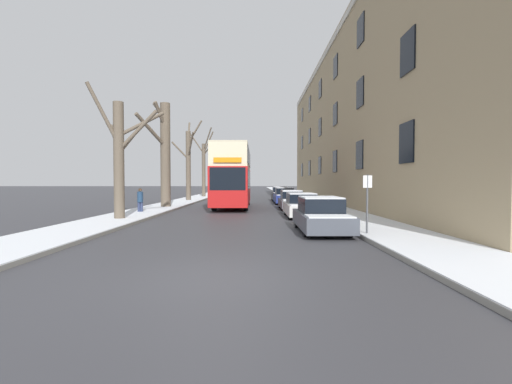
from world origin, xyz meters
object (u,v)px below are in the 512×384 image
parked_car_1 (303,206)px  parked_car_4 (282,194)px  street_sign_post (369,201)px  parked_car_3 (286,196)px  bare_tree_left_0 (122,155)px  bare_tree_left_1 (166,153)px  parked_car_2 (293,200)px  bare_tree_left_2 (190,161)px  oncoming_van (233,187)px  double_decker_bus (235,174)px  parked_car_0 (322,216)px  pedestrian_left_sidewalk (142,200)px

parked_car_1 → parked_car_4: parked_car_4 is taller
parked_car_1 → street_sign_post: (1.37, -7.39, 0.68)m
parked_car_3 → bare_tree_left_0: bearing=-124.2°
parked_car_1 → bare_tree_left_1: bearing=147.2°
bare_tree_left_1 → parked_car_1: bearing=-32.8°
parked_car_2 → parked_car_4: parked_car_4 is taller
parked_car_3 → bare_tree_left_1: bearing=-149.0°
bare_tree_left_0 → parked_car_2: (9.53, 7.66, -2.75)m
street_sign_post → bare_tree_left_2: bearing=115.4°
parked_car_2 → oncoming_van: size_ratio=0.87×
double_decker_bus → parked_car_4: bearing=65.3°
parked_car_2 → bare_tree_left_2: bearing=133.4°
parked_car_0 → parked_car_2: 11.35m
bare_tree_left_0 → parked_car_1: size_ratio=1.58×
bare_tree_left_0 → parked_car_1: bearing=12.9°
parked_car_0 → parked_car_3: 17.70m
oncoming_van → parked_car_0: bearing=-79.6°
bare_tree_left_1 → bare_tree_left_2: bare_tree_left_2 is taller
bare_tree_left_0 → parked_car_1: 10.16m
double_decker_bus → pedestrian_left_sidewalk: size_ratio=6.29×
double_decker_bus → parked_car_3: size_ratio=2.28×
oncoming_van → pedestrian_left_sidewalk: oncoming_van is taller
parked_car_0 → parked_car_1: 5.86m
bare_tree_left_1 → oncoming_van: 20.65m
pedestrian_left_sidewalk → double_decker_bus: bearing=32.9°
parked_car_2 → oncoming_van: 21.59m
bare_tree_left_1 → parked_car_4: size_ratio=2.09×
bare_tree_left_0 → double_decker_bus: (5.10, 9.41, -0.75)m
bare_tree_left_1 → double_decker_bus: 5.42m
bare_tree_left_2 → parked_car_4: (9.57, 1.29, -3.47)m
bare_tree_left_1 → parked_car_0: bearing=-51.6°
parked_car_2 → street_sign_post: street_sign_post is taller
oncoming_van → parked_car_3: bearing=-67.8°
double_decker_bus → street_sign_post: double_decker_bus is taller
parked_car_4 → oncoming_van: bearing=122.1°
parked_car_2 → parked_car_4: (0.00, 11.39, 0.06)m
parked_car_0 → parked_car_4: 22.74m
parked_car_3 → street_sign_post: bearing=-85.9°
bare_tree_left_2 → pedestrian_left_sidewalk: bare_tree_left_2 is taller
bare_tree_left_1 → parked_car_3: size_ratio=1.84×
street_sign_post → bare_tree_left_0: bearing=154.4°
bare_tree_left_0 → parked_car_2: 12.53m
parked_car_1 → bare_tree_left_2: bearing=121.5°
bare_tree_left_1 → parked_car_3: bare_tree_left_1 is taller
bare_tree_left_1 → street_sign_post: (10.86, -13.52, -2.91)m
pedestrian_left_sidewalk → street_sign_post: size_ratio=0.71×
parked_car_3 → pedestrian_left_sidewalk: bearing=-133.8°
oncoming_van → bare_tree_left_2: bearing=-109.1°
parked_car_1 → parked_car_4: 16.88m
parked_car_0 → oncoming_van: size_ratio=0.90×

